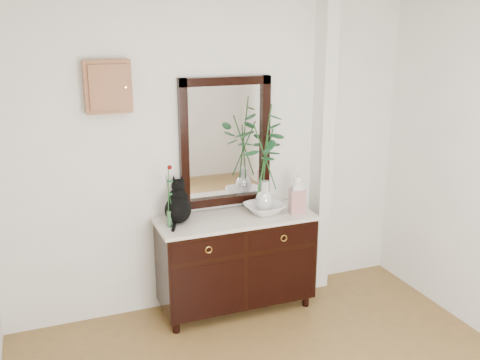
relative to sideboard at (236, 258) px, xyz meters
name	(u,v)px	position (x,y,z in m)	size (l,w,h in m)	color
wall_back	(214,153)	(-0.10, 0.25, 0.88)	(3.60, 0.04, 2.70)	silver
pilaster	(322,146)	(0.90, 0.17, 0.88)	(0.12, 0.20, 2.70)	silver
sideboard	(236,258)	(0.00, 0.00, 0.00)	(1.33, 0.52, 0.82)	black
wall_mirror	(226,142)	(0.00, 0.24, 0.97)	(0.80, 0.06, 1.10)	black
key_cabinet	(108,87)	(-0.95, 0.21, 1.48)	(0.35, 0.10, 0.40)	brown
cat	(178,201)	(-0.48, 0.07, 0.55)	(0.25, 0.31, 0.35)	black
lotus_bowl	(264,208)	(0.26, 0.00, 0.42)	(0.33, 0.33, 0.08)	white
vase_branches	(265,158)	(0.26, 0.00, 0.86)	(0.44, 0.44, 0.93)	silver
bud_vase_rose	(169,196)	(-0.57, -0.02, 0.63)	(0.06, 0.06, 0.52)	#316339
ginger_jar	(297,194)	(0.53, -0.08, 0.54)	(0.12, 0.12, 0.33)	silver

